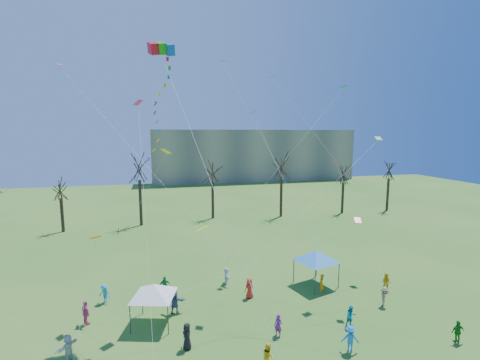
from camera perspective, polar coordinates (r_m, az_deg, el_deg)
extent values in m
cube|color=gray|center=(102.30, 2.21, 4.33)|extent=(60.00, 14.00, 15.00)
cylinder|color=black|center=(54.27, -28.08, -5.31)|extent=(0.44, 0.44, 4.87)
cylinder|color=black|center=(53.21, -16.62, -3.76)|extent=(0.44, 0.44, 7.02)
cylinder|color=black|center=(55.55, -4.67, -3.43)|extent=(0.44, 0.44, 6.13)
cylinder|color=black|center=(56.85, 7.03, -2.85)|extent=(0.44, 0.44, 6.81)
cylinder|color=black|center=(61.76, 17.11, -2.88)|extent=(0.44, 0.44, 5.52)
cylinder|color=black|center=(66.74, 23.89, -2.27)|extent=(0.44, 0.44, 5.88)
cube|color=red|center=(27.63, -14.61, 20.92)|extent=(0.89, 1.30, 1.17)
cube|color=#199614|center=(27.64, -13.31, 20.96)|extent=(0.89, 1.30, 1.17)
cube|color=#0E52B5|center=(27.66, -12.02, 20.98)|extent=(0.89, 1.30, 1.17)
cylinder|color=white|center=(20.87, -4.78, -0.88)|extent=(0.02, 0.02, 22.39)
cylinder|color=#3F3F44|center=(26.53, -18.24, -21.67)|extent=(0.09, 0.09, 2.16)
cylinder|color=#3F3F44|center=(25.81, -12.18, -22.33)|extent=(0.09, 0.09, 2.16)
cylinder|color=#3F3F44|center=(28.75, -16.34, -19.13)|extent=(0.09, 0.09, 2.16)
cylinder|color=#3F3F44|center=(28.09, -10.81, -19.62)|extent=(0.09, 0.09, 2.16)
pyramid|color=white|center=(26.56, -14.51, -17.72)|extent=(3.97, 3.97, 0.93)
cylinder|color=#3F3F44|center=(31.09, 12.68, -16.67)|extent=(0.10, 0.10, 2.34)
cylinder|color=#3F3F44|center=(32.98, 16.51, -15.32)|extent=(0.10, 0.10, 2.34)
cylinder|color=#3F3F44|center=(33.07, 9.16, -15.02)|extent=(0.10, 0.10, 2.34)
cylinder|color=#3F3F44|center=(34.85, 12.95, -13.89)|extent=(0.10, 0.10, 2.34)
pyramid|color=#2A7ED5|center=(32.35, 12.92, -12.48)|extent=(4.28, 4.28, 1.00)
imported|color=yellow|center=(22.64, 4.82, -27.76)|extent=(0.68, 0.84, 1.64)
imported|color=blue|center=(24.94, 18.30, -24.31)|extent=(1.29, 1.04, 1.74)
imported|color=#1F841C|center=(28.76, 33.16, -20.84)|extent=(0.95, 0.48, 1.56)
imported|color=silver|center=(25.53, -27.28, -24.07)|extent=(1.35, 1.55, 1.69)
imported|color=black|center=(24.37, -9.03, -24.81)|extent=(0.68, 0.93, 1.75)
imported|color=#84228B|center=(25.45, 6.54, -23.41)|extent=(0.67, 0.69, 1.60)
imported|color=#0C9AAA|center=(27.52, 18.43, -21.18)|extent=(0.82, 0.66, 1.61)
imported|color=#9A7654|center=(31.23, 23.42, -17.79)|extent=(1.12, 1.16, 1.59)
imported|color=#D64784|center=(28.80, -24.83, -19.89)|extent=(0.99, 1.14, 1.84)
imported|color=#47569B|center=(28.35, -11.10, -19.75)|extent=(1.75, 0.79, 1.82)
imported|color=red|center=(30.07, 1.61, -17.96)|extent=(0.98, 0.78, 1.76)
imported|color=orange|center=(31.75, 13.72, -16.79)|extent=(0.72, 0.73, 1.70)
imported|color=yellow|center=(33.70, 23.73, -15.74)|extent=(1.04, 1.05, 1.71)
imported|color=#1897C7|center=(31.43, -22.12, -17.54)|extent=(1.19, 1.05, 1.60)
imported|color=green|center=(31.14, -12.75, -17.23)|extent=(1.09, 0.61, 1.75)
imported|color=white|center=(32.53, -2.32, -16.03)|extent=(0.55, 1.50, 1.60)
cube|color=orange|center=(22.11, -23.40, -8.97)|extent=(0.81, 0.89, 0.33)
cylinder|color=white|center=(21.67, -25.09, -18.72)|extent=(0.01, 0.01, 7.25)
cube|color=#E7268C|center=(28.64, -16.95, 12.56)|extent=(0.86, 0.84, 0.43)
cylinder|color=white|center=(22.85, -15.92, -5.33)|extent=(0.01, 0.01, 19.39)
cube|color=#E0FF1A|center=(19.86, -6.54, -8.35)|extent=(0.80, 0.73, 0.38)
cylinder|color=white|center=(20.75, -0.80, -18.19)|extent=(0.01, 0.01, 7.85)
cube|color=#1CB3D3|center=(28.33, 2.36, 11.54)|extent=(0.77, 0.69, 0.32)
cylinder|color=white|center=(25.06, 9.54, -4.78)|extent=(0.01, 0.01, 17.43)
cube|color=blue|center=(36.44, 5.53, 17.19)|extent=(0.75, 0.69, 0.29)
cylinder|color=white|center=(29.93, 17.55, 1.01)|extent=(0.01, 0.01, 26.14)
cube|color=red|center=(28.45, 19.46, -6.48)|extent=(0.69, 0.75, 0.35)
cylinder|color=white|center=(24.56, -1.54, -15.55)|extent=(0.01, 0.01, 21.93)
cube|color=#53C82F|center=(36.71, 22.54, 6.59)|extent=(0.71, 0.81, 0.36)
cylinder|color=white|center=(28.37, 10.73, -5.66)|extent=(0.01, 0.01, 25.16)
cube|color=#BE36BF|center=(36.97, -28.39, 16.93)|extent=(0.80, 0.85, 0.24)
cylinder|color=white|center=(28.04, -14.63, 1.17)|extent=(0.01, 0.01, 29.04)
cube|color=orange|center=(36.26, -2.85, 19.61)|extent=(0.84, 0.82, 0.19)
cylinder|color=white|center=(29.40, 6.27, 2.65)|extent=(0.01, 0.01, 25.39)
cube|color=#CE2252|center=(29.83, 16.12, 2.98)|extent=(0.81, 0.71, 0.22)
cylinder|color=white|center=(29.91, 19.79, -7.19)|extent=(0.01, 0.01, 10.89)
cube|color=yellow|center=(25.61, -12.49, 4.79)|extent=(0.90, 0.89, 0.41)
cylinder|color=white|center=(26.38, -18.86, -7.93)|extent=(0.01, 0.01, 12.61)
cube|color=#1782B1|center=(38.51, 17.31, 14.98)|extent=(0.64, 0.81, 0.19)
cylinder|color=white|center=(30.97, 5.50, 0.70)|extent=(0.01, 0.01, 26.52)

